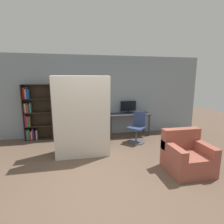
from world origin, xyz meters
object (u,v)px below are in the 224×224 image
at_px(office_chair, 137,130).
at_px(armchair, 186,156).
at_px(monitor, 128,107).
at_px(bookshelf, 35,114).
at_px(mattress_far, 82,115).
at_px(mattress_near, 82,118).

relative_size(office_chair, armchair, 1.11).
xyz_separation_m(monitor, bookshelf, (-3.09, 0.01, -0.14)).
relative_size(bookshelf, armchair, 2.08).
distance_m(mattress_far, armchair, 2.66).
distance_m(monitor, armchair, 2.83).
xyz_separation_m(bookshelf, armchair, (3.57, -2.73, -0.52)).
xyz_separation_m(bookshelf, mattress_far, (1.45, -1.28, 0.16)).
height_order(monitor, mattress_far, mattress_far).
distance_m(mattress_near, armchair, 2.47).
height_order(monitor, armchair, monitor).
bearing_deg(monitor, armchair, -79.98).
height_order(bookshelf, mattress_near, mattress_near).
bearing_deg(office_chair, mattress_near, -155.20).
distance_m(monitor, bookshelf, 3.09).
height_order(mattress_near, mattress_far, mattress_near).
xyz_separation_m(mattress_near, mattress_far, (0.00, 0.39, -0.00)).
xyz_separation_m(monitor, mattress_near, (-1.64, -1.66, 0.03)).
bearing_deg(mattress_far, armchair, -34.35).
bearing_deg(bookshelf, mattress_near, -49.04).
bearing_deg(mattress_near, bookshelf, 130.96).
bearing_deg(office_chair, mattress_far, -167.15).
relative_size(mattress_near, armchair, 2.36).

